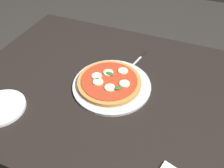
{
  "coord_description": "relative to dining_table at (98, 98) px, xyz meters",
  "views": [
    {
      "loc": [
        -0.35,
        0.67,
        1.45
      ],
      "look_at": [
        -0.07,
        -0.0,
        0.76
      ],
      "focal_mm": 36.05,
      "sensor_mm": 36.0,
      "label": 1
    }
  ],
  "objects": [
    {
      "name": "knife",
      "position": [
        -0.13,
        -0.25,
        0.11
      ],
      "size": [
        0.05,
        0.18,
        0.01
      ],
      "color": "black",
      "rests_on": "dining_table"
    },
    {
      "name": "dining_table",
      "position": [
        0.0,
        0.0,
        0.0
      ],
      "size": [
        1.17,
        0.96,
        0.75
      ],
      "color": "black",
      "rests_on": "ground_plane"
    },
    {
      "name": "ground_plane",
      "position": [
        0.0,
        0.0,
        -0.64
      ],
      "size": [
        6.0,
        6.0,
        0.0
      ],
      "primitive_type": "plane",
      "color": "#2D2B28"
    },
    {
      "name": "pizza",
      "position": [
        -0.06,
        -0.0,
        0.13
      ],
      "size": [
        0.28,
        0.28,
        0.03
      ],
      "color": "#C6843F",
      "rests_on": "serving_tray"
    },
    {
      "name": "serving_tray",
      "position": [
        -0.07,
        -0.0,
        0.11
      ],
      "size": [
        0.35,
        0.35,
        0.01
      ],
      "primitive_type": "cylinder",
      "color": "silver",
      "rests_on": "dining_table"
    },
    {
      "name": "plate_white",
      "position": [
        0.29,
        0.29,
        0.11
      ],
      "size": [
        0.19,
        0.19,
        0.01
      ],
      "primitive_type": "cylinder",
      "color": "white",
      "rests_on": "dining_table"
    }
  ]
}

